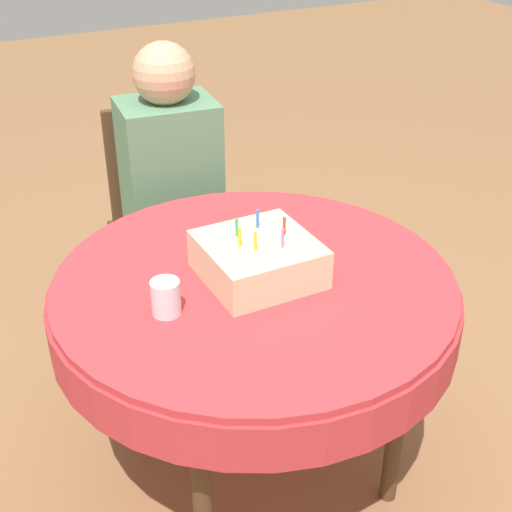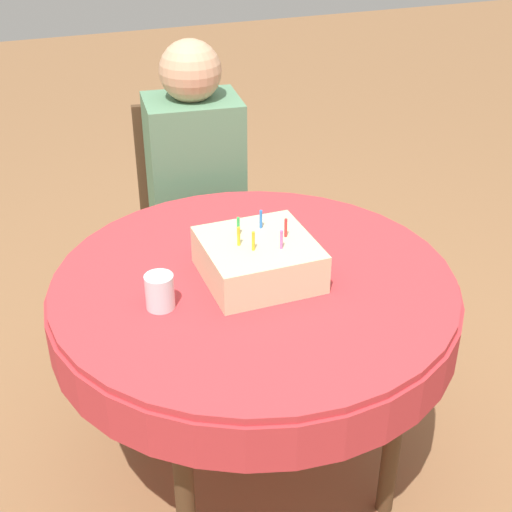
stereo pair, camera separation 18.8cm
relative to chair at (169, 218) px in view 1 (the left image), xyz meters
The scene contains 6 objects.
ground_plane 0.98m from the chair, 95.03° to the right, with size 12.00×12.00×0.00m, color #8C603D.
dining_table 0.88m from the chair, 95.03° to the right, with size 1.11×1.11×0.70m.
chair is the anchor object (origin of this frame).
person 0.24m from the chair, 96.52° to the right, with size 0.36×0.38×1.15m.
birthday_cake 0.91m from the chair, 94.22° to the right, with size 0.29×0.29×0.16m.
drinking_glass 1.01m from the chair, 110.79° to the right, with size 0.07×0.07×0.09m.
Camera 1 is at (-0.74, -1.44, 1.72)m, focal length 50.00 mm.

